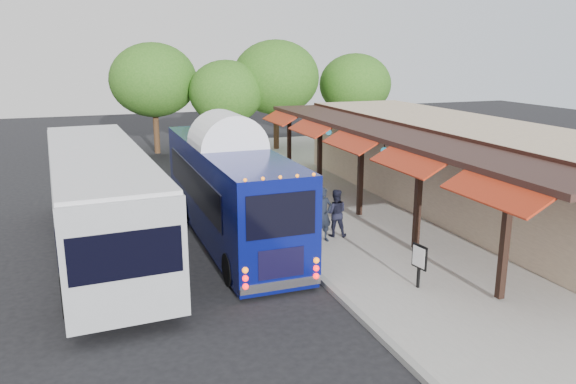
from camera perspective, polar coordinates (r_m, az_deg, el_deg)
name	(u,v)px	position (r m, az deg, el deg)	size (l,w,h in m)	color
ground	(307,269)	(17.16, 1.91, -7.85)	(90.00, 90.00, 0.00)	black
sidewalk	(387,215)	(22.62, 9.98, -2.33)	(10.00, 40.00, 0.15)	#9E9B93
curb	(268,228)	(20.69, -2.05, -3.70)	(0.20, 40.00, 0.16)	gray
station_shelter	(461,166)	(24.03, 17.21, 2.58)	(8.15, 20.00, 3.60)	tan
coach_bus	(228,185)	(19.61, -6.08, 0.71)	(2.43, 11.03, 3.51)	#070E5B
city_bus	(100,197)	(18.95, -18.57, -0.47)	(3.48, 12.78, 3.40)	#92959A
ped_a	(323,215)	(18.83, 3.57, -2.32)	(0.69, 0.45, 1.88)	black
ped_b	(335,213)	(19.44, 4.84, -2.13)	(0.81, 0.63, 1.67)	black
ped_c	(286,202)	(20.17, -0.22, -1.05)	(1.14, 0.48, 1.95)	black
ped_d	(247,153)	(30.33, -4.21, 3.94)	(1.13, 0.65, 1.75)	black
sign_board	(419,259)	(15.64, 13.20, -6.63)	(0.14, 0.56, 1.23)	black
tree_left	(226,92)	(34.99, -6.30, 10.03)	(4.57, 4.57, 5.86)	#382314
tree_mid	(276,78)	(36.35, -1.23, 11.55)	(5.52, 5.52, 7.07)	#382314
tree_right	(355,84)	(38.89, 6.82, 10.79)	(4.85, 4.85, 6.21)	#382314
tree_far	(153,80)	(36.48, -13.51, 11.00)	(5.39, 5.39, 6.90)	#382314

